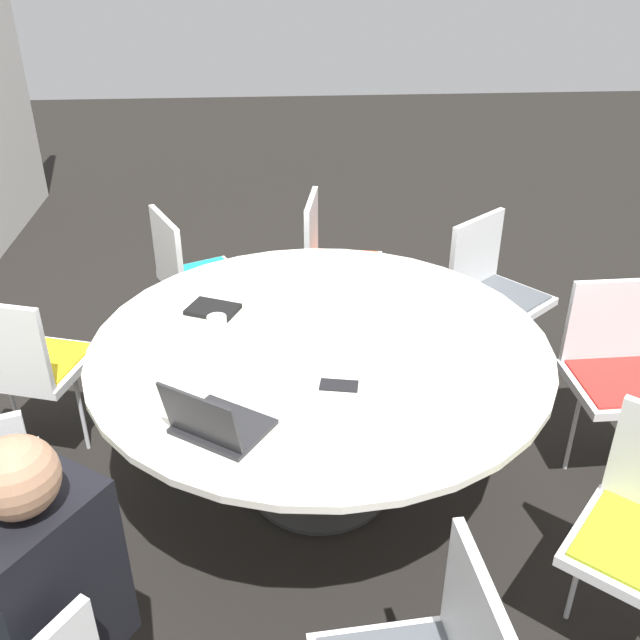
% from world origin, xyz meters
% --- Properties ---
extents(ground_plane, '(16.00, 16.00, 0.00)m').
position_xyz_m(ground_plane, '(0.00, 0.00, 0.00)').
color(ground_plane, black).
extents(conference_table, '(1.85, 1.85, 0.76)m').
position_xyz_m(conference_table, '(0.00, 0.00, 0.65)').
color(conference_table, '#333333').
rests_on(conference_table, ground_plane).
extents(chair_3, '(0.43, 0.45, 0.87)m').
position_xyz_m(chair_3, '(0.10, -1.33, 0.53)').
color(chair_3, silver).
rests_on(chair_3, ground_plane).
extents(chair_4, '(0.60, 0.61, 0.87)m').
position_xyz_m(chair_4, '(0.89, -0.99, 0.53)').
color(chair_4, silver).
rests_on(chair_4, ground_plane).
extents(chair_5, '(0.51, 0.49, 0.87)m').
position_xyz_m(chair_5, '(1.32, -0.17, 0.53)').
color(chair_5, silver).
rests_on(chair_5, ground_plane).
extents(chair_6, '(0.58, 0.57, 0.87)m').
position_xyz_m(chair_6, '(1.17, 0.63, 0.53)').
color(chair_6, silver).
rests_on(chair_6, ground_plane).
extents(chair_7, '(0.53, 0.54, 0.87)m').
position_xyz_m(chair_7, '(0.31, 1.29, 0.53)').
color(chair_7, silver).
rests_on(chair_7, ground_plane).
extents(person_0, '(0.42, 0.38, 1.22)m').
position_xyz_m(person_0, '(-1.14, 0.79, 0.72)').
color(person_0, black).
rests_on(person_0, ground_plane).
extents(laptop, '(0.37, 0.38, 0.21)m').
position_xyz_m(laptop, '(-0.57, 0.39, 0.81)').
color(laptop, '#232326').
rests_on(laptop, conference_table).
extents(spiral_notebook, '(0.22, 0.25, 0.02)m').
position_xyz_m(spiral_notebook, '(0.28, 0.44, 0.77)').
color(spiral_notebook, black).
rests_on(spiral_notebook, conference_table).
extents(coffee_cup, '(0.08, 0.08, 0.09)m').
position_xyz_m(coffee_cup, '(0.07, 0.41, 0.80)').
color(coffee_cup, white).
rests_on(coffee_cup, conference_table).
extents(cell_phone, '(0.09, 0.15, 0.01)m').
position_xyz_m(cell_phone, '(-0.32, -0.05, 0.76)').
color(cell_phone, black).
rests_on(cell_phone, conference_table).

